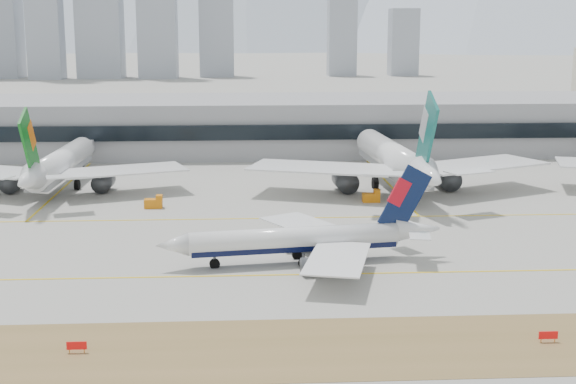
{
  "coord_description": "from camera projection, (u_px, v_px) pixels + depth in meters",
  "views": [
    {
      "loc": [
        -7.7,
        -115.88,
        35.25
      ],
      "look_at": [
        0.0,
        18.0,
        7.5
      ],
      "focal_mm": 50.0,
      "sensor_mm": 36.0,
      "label": 1
    }
  ],
  "objects": [
    {
      "name": "hold_sign_right",
      "position": [
        548.0,
        335.0,
        90.91
      ],
      "size": [
        2.2,
        0.15,
        1.35
      ],
      "color": "red",
      "rests_on": "ground"
    },
    {
      "name": "widebody_eva",
      "position": [
        59.0,
        166.0,
        174.54
      ],
      "size": [
        58.0,
        56.67,
        20.68
      ],
      "rotation": [
        0.0,
        0.0,
        1.54
      ],
      "color": "white",
      "rests_on": "ground"
    },
    {
      "name": "gse_c",
      "position": [
        372.0,
        197.0,
        163.93
      ],
      "size": [
        3.55,
        2.0,
        2.6
      ],
      "color": "orange",
      "rests_on": "ground"
    },
    {
      "name": "taxiing_airliner",
      "position": [
        305.0,
        240.0,
        121.26
      ],
      "size": [
        44.03,
        37.96,
        14.82
      ],
      "rotation": [
        0.0,
        0.0,
        3.28
      ],
      "color": "white",
      "rests_on": "ground"
    },
    {
      "name": "terminal",
      "position": [
        269.0,
        124.0,
        231.62
      ],
      "size": [
        280.0,
        43.1,
        15.0
      ],
      "color": "gray",
      "rests_on": "ground"
    },
    {
      "name": "ground",
      "position": [
        295.0,
        265.0,
        120.87
      ],
      "size": [
        3000.0,
        3000.0,
        0.0
      ],
      "primitive_type": "plane",
      "color": "#98958E",
      "rests_on": "ground"
    },
    {
      "name": "widebody_cathay",
      "position": [
        395.0,
        161.0,
        175.76
      ],
      "size": [
        66.97,
        65.6,
        23.91
      ],
      "rotation": [
        0.0,
        0.0,
        1.63
      ],
      "color": "white",
      "rests_on": "ground"
    },
    {
      "name": "city_skyline",
      "position": [
        96.0,
        5.0,
        548.06
      ],
      "size": [
        342.0,
        49.8,
        140.0
      ],
      "color": "#9198A5",
      "rests_on": "ground"
    },
    {
      "name": "gse_b",
      "position": [
        154.0,
        203.0,
        158.48
      ],
      "size": [
        3.55,
        2.0,
        2.6
      ],
      "color": "orange",
      "rests_on": "ground"
    },
    {
      "name": "hold_sign_left",
      "position": [
        77.0,
        346.0,
        87.93
      ],
      "size": [
        2.2,
        0.15,
        1.35
      ],
      "color": "red",
      "rests_on": "ground"
    }
  ]
}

